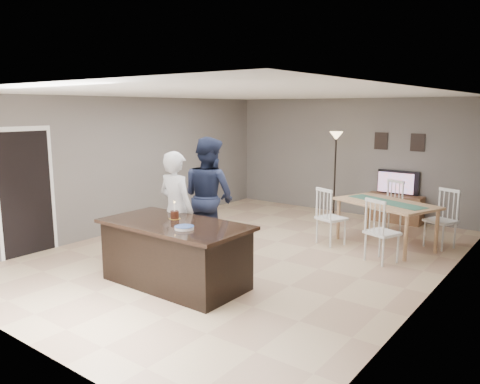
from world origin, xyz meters
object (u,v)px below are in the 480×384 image
Objects in this scene: tv_console at (394,208)px; woman at (176,210)px; plate_stack at (184,228)px; birthday_cake at (175,215)px; dining_table at (386,210)px; man at (209,197)px; kitchen_island at (175,253)px; television at (397,183)px; floor_lamp at (336,151)px.

tv_console is 0.65× the size of woman.
woman is 1.13m from plate_stack.
birthday_cake is 0.11× the size of dining_table.
man is 7.85× the size of birthday_cake.
plate_stack is 0.11× the size of dining_table.
woman is (-0.51, 0.55, 0.46)m from kitchen_island.
floor_lamp is at bearing 22.25° from television.
floor_lamp is (0.47, 4.58, 0.60)m from woman.
kitchen_island is at bearing 117.49° from man.
kitchen_island is 1.17× the size of woman.
tv_console is 5.61m from birthday_cake.
kitchen_island is 1.10× the size of floor_lamp.
plate_stack is at bearing -85.77° from floor_lamp.
birthday_cake is (-0.17, 0.17, 0.51)m from kitchen_island.
woman is 3.80m from dining_table.
birthday_cake reaches higher than kitchen_island.
birthday_cake reaches higher than plate_stack.
television is at bearing -106.14° from man.
man is (-1.73, -4.22, 0.71)m from tv_console.
plate_stack is at bearing -98.38° from tv_console.
birthday_cake is at bearing 75.95° from television.
man reaches higher than woman.
kitchen_island is at bearing 153.51° from plate_stack.
woman is at bearing 132.21° from birthday_cake.
tv_console is 4.62m from man.
kitchen_island is 0.88m from woman.
man is at bearing 67.98° from television.
tv_console is 4.57× the size of plate_stack.
television is at bearing 81.72° from plate_stack.
dining_table is at bearing 70.71° from plate_stack.
dining_table is (2.20, 3.09, -0.24)m from woman.
television reaches higher than kitchen_island.
television is 0.47× the size of floor_lamp.
television is 4.63m from man.
woman is (-1.71, -5.09, 0.05)m from television.
kitchen_island is 0.56m from birthday_cake.
television is 0.50× the size of woman.
man is at bearing -113.17° from dining_table.
kitchen_island is 0.61m from plate_stack.
woman is 0.81m from man.
woman is at bearing 97.61° from man.
plate_stack is (0.86, -0.73, 0.00)m from woman.
kitchen_island is at bearing -102.16° from tv_console.
dining_table is 2.44m from floor_lamp.
tv_console is 1.79m from floor_lamp.
birthday_cake is at bearing -91.48° from floor_lamp.
floor_lamp is at bearing 160.24° from dining_table.
dining_table is (1.86, 3.47, -0.29)m from birthday_cake.
plate_stack is (0.52, -0.35, -0.04)m from birthday_cake.
dining_table is at bearing -75.72° from tv_console.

